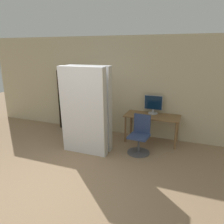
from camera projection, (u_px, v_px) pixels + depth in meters
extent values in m
plane|color=#937556|center=(39.00, 198.00, 3.59)|extent=(16.00, 16.00, 0.00)
cube|color=#C6B793|center=(111.00, 86.00, 6.16)|extent=(8.00, 0.06, 2.70)
cube|color=brown|center=(152.00, 116.00, 5.59)|extent=(1.38, 0.63, 0.03)
cylinder|color=brown|center=(125.00, 129.00, 5.67)|extent=(0.05, 0.05, 0.69)
cylinder|color=brown|center=(176.00, 136.00, 5.24)|extent=(0.05, 0.05, 0.69)
cylinder|color=brown|center=(131.00, 123.00, 6.13)|extent=(0.05, 0.05, 0.69)
cylinder|color=brown|center=(177.00, 129.00, 5.70)|extent=(0.05, 0.05, 0.69)
cylinder|color=#B7B7BC|center=(153.00, 113.00, 5.74)|extent=(0.25, 0.25, 0.02)
cylinder|color=#B7B7BC|center=(153.00, 111.00, 5.72)|extent=(0.04, 0.04, 0.10)
cube|color=#B7B7BC|center=(153.00, 103.00, 5.67)|extent=(0.47, 0.02, 0.38)
cube|color=#0A1E38|center=(153.00, 103.00, 5.66)|extent=(0.45, 0.03, 0.36)
cylinder|color=#4C4C51|center=(138.00, 152.00, 5.13)|extent=(0.52, 0.52, 0.03)
cylinder|color=#4C4C51|center=(139.00, 145.00, 5.08)|extent=(0.05, 0.05, 0.37)
cube|color=navy|center=(139.00, 136.00, 5.02)|extent=(0.48, 0.48, 0.05)
cube|color=navy|center=(142.00, 124.00, 5.12)|extent=(0.40, 0.08, 0.45)
cube|color=#2D2319|center=(61.00, 99.00, 6.68)|extent=(0.02, 0.27, 1.76)
cube|color=#2D2319|center=(82.00, 101.00, 6.43)|extent=(0.02, 0.27, 1.76)
cube|color=#2D2319|center=(73.00, 99.00, 6.67)|extent=(0.73, 0.02, 1.76)
cube|color=#2D2319|center=(73.00, 127.00, 6.80)|extent=(0.69, 0.24, 0.02)
cube|color=#2D2319|center=(72.00, 117.00, 6.70)|extent=(0.69, 0.24, 0.02)
cube|color=#2D2319|center=(71.00, 106.00, 6.60)|extent=(0.69, 0.24, 0.02)
cube|color=#2D2319|center=(71.00, 94.00, 6.51)|extent=(0.69, 0.24, 0.02)
cube|color=#2D2319|center=(70.00, 83.00, 6.41)|extent=(0.69, 0.24, 0.02)
cube|color=#2D2319|center=(70.00, 71.00, 6.32)|extent=(0.69, 0.24, 0.02)
cube|color=#287A38|center=(64.00, 122.00, 6.90)|extent=(0.03, 0.16, 0.23)
cube|color=#232328|center=(64.00, 123.00, 6.86)|extent=(0.02, 0.15, 0.21)
cube|color=brown|center=(65.00, 122.00, 6.86)|extent=(0.02, 0.14, 0.29)
cube|color=red|center=(65.00, 122.00, 6.82)|extent=(0.02, 0.13, 0.28)
cube|color=#232328|center=(66.00, 122.00, 6.80)|extent=(0.03, 0.18, 0.30)
cube|color=#232328|center=(68.00, 123.00, 6.83)|extent=(0.03, 0.18, 0.23)
cube|color=teal|center=(69.00, 123.00, 6.81)|extent=(0.03, 0.17, 0.24)
cube|color=silver|center=(71.00, 122.00, 6.80)|extent=(0.04, 0.15, 0.30)
cube|color=#287A38|center=(63.00, 111.00, 6.78)|extent=(0.04, 0.17, 0.28)
cube|color=#232328|center=(63.00, 112.00, 6.72)|extent=(0.03, 0.14, 0.25)
cube|color=#232328|center=(65.00, 112.00, 6.77)|extent=(0.02, 0.18, 0.23)
cube|color=#287A38|center=(65.00, 112.00, 6.72)|extent=(0.02, 0.19, 0.26)
cube|color=#232328|center=(66.00, 112.00, 6.72)|extent=(0.03, 0.14, 0.24)
cube|color=#232328|center=(68.00, 111.00, 6.73)|extent=(0.04, 0.14, 0.28)
cube|color=#287A38|center=(69.00, 111.00, 6.68)|extent=(0.04, 0.15, 0.30)
cube|color=gold|center=(70.00, 112.00, 6.68)|extent=(0.02, 0.16, 0.25)
cube|color=#287A38|center=(62.00, 100.00, 6.65)|extent=(0.03, 0.18, 0.30)
cube|color=#7A2D84|center=(63.00, 100.00, 6.67)|extent=(0.04, 0.16, 0.27)
cube|color=gold|center=(65.00, 101.00, 6.69)|extent=(0.04, 0.14, 0.21)
cube|color=teal|center=(66.00, 100.00, 6.66)|extent=(0.02, 0.13, 0.30)
cube|color=red|center=(66.00, 102.00, 6.61)|extent=(0.02, 0.19, 0.22)
cube|color=red|center=(67.00, 101.00, 6.61)|extent=(0.03, 0.19, 0.26)
cube|color=teal|center=(68.00, 101.00, 6.58)|extent=(0.03, 0.17, 0.24)
cube|color=#287A38|center=(70.00, 101.00, 6.59)|extent=(0.04, 0.16, 0.25)
cube|color=#7A2D84|center=(71.00, 101.00, 6.56)|extent=(0.02, 0.13, 0.29)
cube|color=silver|center=(61.00, 90.00, 6.57)|extent=(0.03, 0.15, 0.21)
cube|color=red|center=(62.00, 90.00, 6.59)|extent=(0.02, 0.15, 0.22)
cube|color=gold|center=(62.00, 89.00, 6.52)|extent=(0.02, 0.13, 0.30)
cube|color=orange|center=(64.00, 89.00, 6.57)|extent=(0.02, 0.20, 0.25)
cube|color=#7A2D84|center=(64.00, 90.00, 6.50)|extent=(0.03, 0.14, 0.22)
cube|color=red|center=(66.00, 90.00, 6.53)|extent=(0.03, 0.20, 0.22)
cube|color=orange|center=(60.00, 77.00, 6.47)|extent=(0.03, 0.19, 0.28)
cube|color=#1E4C9E|center=(62.00, 78.00, 6.50)|extent=(0.02, 0.14, 0.22)
cube|color=silver|center=(62.00, 78.00, 6.48)|extent=(0.02, 0.20, 0.20)
cube|color=silver|center=(63.00, 78.00, 6.42)|extent=(0.04, 0.13, 0.25)
cube|color=#287A38|center=(64.00, 77.00, 6.39)|extent=(0.04, 0.14, 0.30)
cube|color=#287A38|center=(66.00, 77.00, 6.45)|extent=(0.02, 0.14, 0.27)
cube|color=silver|center=(83.00, 112.00, 4.88)|extent=(1.07, 0.26, 2.01)
cube|color=beige|center=(105.00, 114.00, 4.70)|extent=(0.01, 0.26, 1.97)
cube|color=silver|center=(90.00, 108.00, 5.16)|extent=(1.07, 0.22, 2.01)
cube|color=beige|center=(110.00, 110.00, 4.98)|extent=(0.01, 0.23, 1.97)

